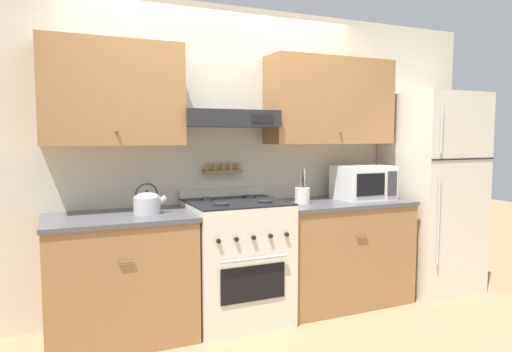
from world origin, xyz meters
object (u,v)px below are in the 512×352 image
object	(u,v)px
refrigerator	(431,192)
tea_kettle	(147,202)
stove_range	(236,260)
microwave	(363,182)
utensil_crock	(302,195)

from	to	relation	value
refrigerator	tea_kettle	xyz separation A→B (m)	(-2.68, 0.03, 0.06)
stove_range	microwave	size ratio (longest dim) A/B	2.13
stove_range	microwave	distance (m)	1.36
refrigerator	tea_kettle	distance (m)	2.68
refrigerator	utensil_crock	bearing A→B (deg)	178.91
refrigerator	microwave	world-z (taller)	refrigerator
refrigerator	microwave	distance (m)	0.78
utensil_crock	microwave	bearing A→B (deg)	1.61
stove_range	tea_kettle	world-z (taller)	tea_kettle
microwave	utensil_crock	world-z (taller)	microwave
stove_range	utensil_crock	world-z (taller)	utensil_crock
stove_range	refrigerator	bearing A→B (deg)	-0.59
stove_range	microwave	world-z (taller)	microwave
microwave	utensil_crock	bearing A→B (deg)	-178.39
stove_range	utensil_crock	bearing A→B (deg)	0.58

